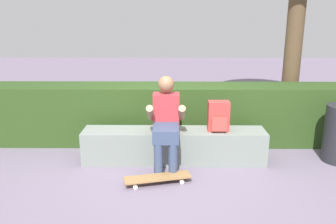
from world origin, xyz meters
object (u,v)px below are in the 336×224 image
at_px(backpack_on_bench, 218,117).
at_px(person_skater, 166,121).
at_px(bench_main, 174,146).
at_px(skateboard_near_person, 158,178).

bearing_deg(backpack_on_bench, person_skater, -163.93).
height_order(bench_main, backpack_on_bench, backpack_on_bench).
relative_size(bench_main, person_skater, 2.06).
distance_m(person_skater, skateboard_near_person, 0.75).
relative_size(person_skater, backpack_on_bench, 3.00).
distance_m(skateboard_near_person, backpack_on_bench, 1.18).
xyz_separation_m(person_skater, skateboard_near_person, (-0.10, -0.47, -0.57)).
height_order(bench_main, skateboard_near_person, bench_main).
height_order(bench_main, person_skater, person_skater).
bearing_deg(skateboard_near_person, person_skater, 78.49).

